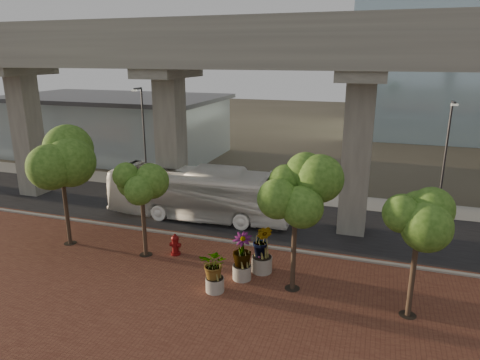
% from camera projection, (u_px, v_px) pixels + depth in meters
% --- Properties ---
extents(ground, '(160.00, 160.00, 0.00)m').
position_uv_depth(ground, '(248.00, 231.00, 26.17)').
color(ground, '#3A362A').
rests_on(ground, ground).
extents(brick_plaza, '(70.00, 13.00, 0.06)m').
position_uv_depth(brick_plaza, '(194.00, 298.00, 18.87)').
color(brick_plaza, brown).
rests_on(brick_plaza, ground).
extents(asphalt_road, '(90.00, 8.00, 0.04)m').
position_uv_depth(asphalt_road, '(257.00, 220.00, 27.99)').
color(asphalt_road, black).
rests_on(asphalt_road, ground).
extents(curb_strip, '(70.00, 0.25, 0.16)m').
position_uv_depth(curb_strip, '(237.00, 243.00, 24.32)').
color(curb_strip, gray).
rests_on(curb_strip, ground).
extents(far_sidewalk, '(90.00, 3.00, 0.06)m').
position_uv_depth(far_sidewalk, '(277.00, 195.00, 33.00)').
color(far_sidewalk, gray).
rests_on(far_sidewalk, ground).
extents(transit_viaduct, '(72.00, 5.60, 12.40)m').
position_uv_depth(transit_viaduct, '(258.00, 108.00, 25.96)').
color(transit_viaduct, '#9C9B8E').
rests_on(transit_viaduct, ground).
extents(station_pavilion, '(23.00, 13.00, 6.30)m').
position_uv_depth(station_pavilion, '(115.00, 125.00, 45.90)').
color(station_pavilion, silver).
rests_on(station_pavilion, ground).
extents(transit_bus, '(12.24, 3.31, 3.38)m').
position_uv_depth(transit_bus, '(199.00, 194.00, 27.86)').
color(transit_bus, white).
rests_on(transit_bus, ground).
extents(fire_hydrant, '(0.59, 0.53, 1.17)m').
position_uv_depth(fire_hydrant, '(175.00, 245.00, 22.84)').
color(fire_hydrant, '#650B0C').
rests_on(fire_hydrant, ground).
extents(planter_front, '(1.87, 1.87, 2.06)m').
position_uv_depth(planter_front, '(215.00, 266.00, 19.06)').
color(planter_front, '#A29E93').
rests_on(planter_front, ground).
extents(planter_right, '(2.19, 2.19, 2.34)m').
position_uv_depth(planter_right, '(242.00, 252.00, 20.08)').
color(planter_right, '#ADA79C').
rests_on(planter_right, ground).
extents(planter_left, '(2.25, 2.25, 2.48)m').
position_uv_depth(planter_left, '(262.00, 243.00, 20.76)').
color(planter_left, '#A29D92').
rests_on(planter_left, ground).
extents(street_tree_far_west, '(4.08, 4.08, 6.82)m').
position_uv_depth(street_tree_far_west, '(60.00, 159.00, 22.98)').
color(street_tree_far_west, '#433126').
rests_on(street_tree_far_west, ground).
extents(street_tree_near_west, '(3.17, 3.17, 5.71)m').
position_uv_depth(street_tree_near_west, '(141.00, 179.00, 21.78)').
color(street_tree_near_west, '#433126').
rests_on(street_tree_near_west, ground).
extents(street_tree_near_east, '(3.53, 3.53, 6.17)m').
position_uv_depth(street_tree_near_east, '(296.00, 194.00, 18.36)').
color(street_tree_near_east, '#433126').
rests_on(street_tree_near_east, ground).
extents(street_tree_far_east, '(3.17, 3.17, 5.86)m').
position_uv_depth(street_tree_far_east, '(420.00, 215.00, 16.38)').
color(street_tree_far_east, '#433126').
rests_on(street_tree_far_east, ground).
extents(streetlamp_west, '(0.40, 1.16, 7.99)m').
position_uv_depth(streetlamp_west, '(143.00, 131.00, 33.53)').
color(streetlamp_west, '#2F3035').
rests_on(streetlamp_west, ground).
extents(streetlamp_east, '(0.38, 1.11, 7.68)m').
position_uv_depth(streetlamp_east, '(446.00, 153.00, 26.83)').
color(streetlamp_east, '#2C2C30').
rests_on(streetlamp_east, ground).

